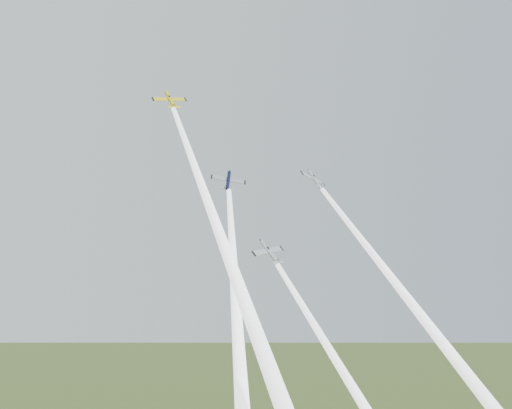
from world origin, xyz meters
The scene contains 7 objects.
plane_yellow centered at (-15.24, 3.10, 113.98)m, with size 7.33×7.28×1.15m, color yellow, non-canonical shape.
smoke_trail_yellow centered at (-13.33, -23.51, 83.53)m, with size 2.53×2.53×74.56m, color white, non-canonical shape.
plane_navy centered at (-4.59, -2.65, 97.03)m, with size 7.08×7.02×1.11m, color #0B1034, non-canonical shape.
smoke_trail_navy centered at (-10.84, -24.05, 71.58)m, with size 2.53×2.53×61.27m, color white, non-canonical shape.
plane_silver_right centered at (16.64, 0.97, 99.32)m, with size 7.62×7.56×1.19m, color silver, non-canonical shape.
smoke_trail_silver_right centered at (25.05, -19.83, 73.71)m, with size 2.53×2.53×61.69m, color white, non-canonical shape.
plane_silver_low centered at (0.40, -11.74, 82.31)m, with size 7.30×7.24×1.14m, color #B4BAC3, non-canonical shape.
Camera 1 is at (-47.57, -120.71, 74.55)m, focal length 45.00 mm.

